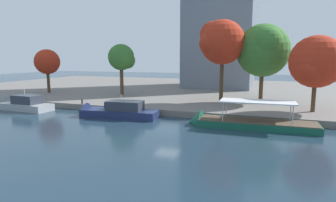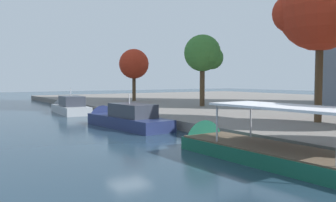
{
  "view_description": "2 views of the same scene",
  "coord_description": "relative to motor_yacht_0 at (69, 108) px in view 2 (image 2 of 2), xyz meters",
  "views": [
    {
      "loc": [
        10.1,
        -26.95,
        7.41
      ],
      "look_at": [
        -1.22,
        3.47,
        2.5
      ],
      "focal_mm": 30.32,
      "sensor_mm": 36.0,
      "label": 1
    },
    {
      "loc": [
        19.89,
        -9.92,
        4.18
      ],
      "look_at": [
        -0.49,
        3.25,
        2.72
      ],
      "focal_mm": 37.79,
      "sensor_mm": 36.0,
      "label": 2
    }
  ],
  "objects": [
    {
      "name": "motor_yacht_0",
      "position": [
        0.0,
        0.0,
        0.0
      ],
      "size": [
        9.87,
        3.46,
        4.21
      ],
      "rotation": [
        0.0,
        0.0,
        3.08
      ],
      "color": "#9EA3A8",
      "rests_on": "ground_plane"
    },
    {
      "name": "tree_2",
      "position": [
        8.61,
        14.82,
        6.78
      ],
      "size": [
        4.68,
        4.82,
        9.13
      ],
      "color": "#4C3823",
      "rests_on": "dock_promenade"
    },
    {
      "name": "tree_0",
      "position": [
        -6.66,
        12.68,
        6.01
      ],
      "size": [
        4.78,
        4.74,
        8.3
      ],
      "color": "#4C3823",
      "rests_on": "dock_promenade"
    },
    {
      "name": "tour_boat_2",
      "position": [
        31.48,
        0.45,
        -0.3
      ],
      "size": [
        13.72,
        3.74,
        4.28
      ],
      "rotation": [
        0.0,
        0.0,
        3.17
      ],
      "color": "#14513D",
      "rests_on": "ground_plane"
    },
    {
      "name": "ground_plane",
      "position": [
        24.13,
        -3.68,
        -0.6
      ],
      "size": [
        220.0,
        220.0,
        0.0
      ],
      "primitive_type": "plane",
      "color": "#1E3342"
    },
    {
      "name": "tree_5",
      "position": [
        26.6,
        11.61,
        9.27
      ],
      "size": [
        6.72,
        6.52,
        12.18
      ],
      "color": "#4C3823",
      "rests_on": "dock_promenade"
    },
    {
      "name": "motor_yacht_1",
      "position": [
        15.59,
        0.09,
        -0.05
      ],
      "size": [
        10.97,
        3.93,
        4.09
      ],
      "rotation": [
        0.0,
        0.0,
        3.24
      ],
      "color": "navy",
      "rests_on": "ground_plane"
    },
    {
      "name": "mooring_bollard_0",
      "position": [
        8.28,
        3.22,
        0.63
      ],
      "size": [
        0.27,
        0.27,
        0.78
      ],
      "color": "#2D2D33",
      "rests_on": "dock_promenade"
    }
  ]
}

